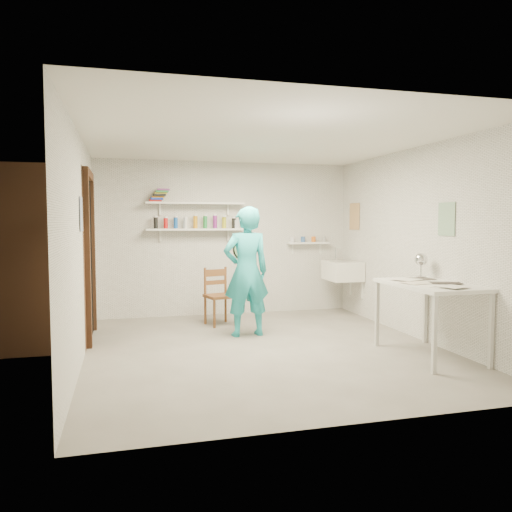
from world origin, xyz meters
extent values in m
cube|color=slate|center=(0.00, 0.00, -0.01)|extent=(4.00, 4.50, 0.02)
cube|color=silver|center=(0.00, 0.00, 2.41)|extent=(4.00, 4.50, 0.02)
cube|color=silver|center=(0.00, 2.26, 1.20)|extent=(4.00, 0.02, 2.40)
cube|color=silver|center=(0.00, -2.26, 1.20)|extent=(4.00, 0.02, 2.40)
cube|color=silver|center=(-2.01, 0.00, 1.20)|extent=(0.02, 4.50, 2.40)
cube|color=silver|center=(2.01, 0.00, 1.20)|extent=(0.02, 4.50, 2.40)
cube|color=black|center=(-1.99, 1.05, 1.00)|extent=(0.02, 0.90, 2.00)
cube|color=brown|center=(-2.70, 1.05, 1.05)|extent=(1.40, 1.50, 2.10)
cube|color=brown|center=(-1.97, 1.05, 2.05)|extent=(0.06, 1.05, 0.10)
cube|color=brown|center=(-1.97, 0.55, 1.00)|extent=(0.06, 0.10, 2.00)
cube|color=brown|center=(-1.97, 1.55, 1.00)|extent=(0.06, 0.10, 2.00)
cube|color=white|center=(-0.50, 2.13, 1.35)|extent=(1.50, 0.22, 0.03)
cube|color=white|center=(-0.50, 2.13, 1.75)|extent=(1.50, 0.22, 0.03)
cube|color=white|center=(1.35, 2.17, 1.12)|extent=(0.70, 0.14, 0.03)
cube|color=#334C7F|center=(-1.99, 0.05, 1.55)|extent=(0.01, 0.28, 0.36)
cube|color=#995933|center=(1.99, 1.80, 1.55)|extent=(0.01, 0.34, 0.42)
cube|color=#3F724C|center=(1.99, -0.55, 1.50)|extent=(0.01, 0.30, 0.38)
cube|color=white|center=(1.75, 1.70, 0.70)|extent=(0.48, 0.60, 0.30)
imported|color=#25B3BD|center=(-0.05, 0.69, 0.83)|extent=(0.64, 0.44, 1.66)
cylinder|color=#F2F2A5|center=(-0.03, 0.91, 1.11)|extent=(0.30, 0.06, 0.30)
cube|color=brown|center=(-0.25, 1.44, 0.41)|extent=(0.47, 0.45, 0.82)
cube|color=silver|center=(1.64, -0.78, 0.40)|extent=(0.73, 1.21, 0.81)
sphere|color=silver|center=(1.84, -0.30, 1.03)|extent=(0.15, 0.15, 0.15)
cylinder|color=black|center=(-1.12, 2.13, 1.45)|extent=(0.06, 0.06, 0.17)
cylinder|color=red|center=(-0.97, 2.13, 1.45)|extent=(0.06, 0.06, 0.17)
cylinder|color=blue|center=(-0.81, 2.13, 1.45)|extent=(0.06, 0.06, 0.17)
cylinder|color=white|center=(-0.66, 2.13, 1.45)|extent=(0.06, 0.06, 0.17)
cylinder|color=orange|center=(-0.50, 2.13, 1.45)|extent=(0.06, 0.06, 0.17)
cylinder|color=#268C3F|center=(-0.34, 2.13, 1.45)|extent=(0.06, 0.06, 0.17)
cylinder|color=#8C268C|center=(-0.19, 2.13, 1.45)|extent=(0.06, 0.06, 0.17)
cylinder|color=gold|center=(-0.03, 2.13, 1.45)|extent=(0.06, 0.06, 0.17)
cylinder|color=black|center=(0.12, 2.13, 1.45)|extent=(0.06, 0.06, 0.17)
cube|color=red|center=(-1.10, 2.13, 1.78)|extent=(0.18, 0.14, 0.03)
cube|color=#1933A5|center=(-1.08, 2.13, 1.81)|extent=(0.18, 0.14, 0.03)
cube|color=orange|center=(-1.06, 2.13, 1.83)|extent=(0.18, 0.14, 0.03)
cube|color=black|center=(-1.04, 2.13, 1.86)|extent=(0.18, 0.14, 0.03)
cube|color=yellow|center=(-1.02, 2.13, 1.89)|extent=(0.18, 0.14, 0.03)
cube|color=#338C4C|center=(-1.00, 2.13, 1.92)|extent=(0.18, 0.14, 0.03)
cube|color=#8C3F8C|center=(-0.98, 2.13, 1.95)|extent=(0.18, 0.14, 0.03)
cylinder|color=silver|center=(1.14, 2.17, 1.18)|extent=(0.07, 0.07, 0.09)
cylinder|color=#335999|center=(1.28, 2.17, 1.18)|extent=(0.07, 0.07, 0.09)
cylinder|color=orange|center=(1.42, 2.17, 1.18)|extent=(0.07, 0.07, 0.09)
cylinder|color=#999999|center=(1.56, 2.17, 1.18)|extent=(0.07, 0.07, 0.09)
cube|color=silver|center=(1.64, -0.78, 0.81)|extent=(0.30, 0.22, 0.00)
cube|color=#4C4742|center=(1.64, -0.78, 0.81)|extent=(0.30, 0.22, 0.00)
cube|color=beige|center=(1.64, -0.78, 0.82)|extent=(0.30, 0.22, 0.00)
cube|color=#383330|center=(1.64, -0.78, 0.82)|extent=(0.30, 0.22, 0.00)
cube|color=silver|center=(1.64, -0.78, 0.82)|extent=(0.30, 0.22, 0.00)
cube|color=silver|center=(1.64, -0.78, 0.83)|extent=(0.30, 0.22, 0.00)
camera|label=1|loc=(-1.55, -5.48, 1.48)|focal=35.00mm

